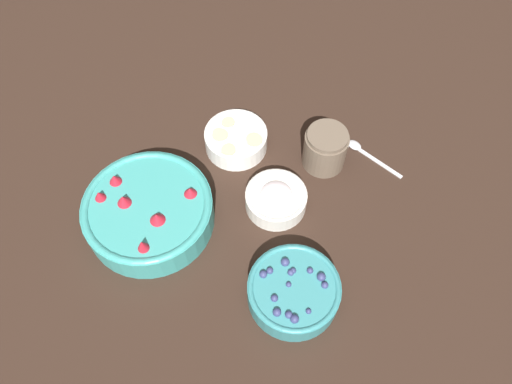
# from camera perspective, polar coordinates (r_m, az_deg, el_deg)

# --- Properties ---
(ground_plane) EXTENTS (4.00, 4.00, 0.00)m
(ground_plane) POSITION_cam_1_polar(r_m,az_deg,el_deg) (1.02, -1.97, 0.38)
(ground_plane) COLOR black
(bowl_strawberries) EXTENTS (0.25, 0.25, 0.08)m
(bowl_strawberries) POSITION_cam_1_polar(r_m,az_deg,el_deg) (0.97, -12.20, -2.10)
(bowl_strawberries) COLOR teal
(bowl_strawberries) RESTS_ON ground_plane
(bowl_blueberries) EXTENTS (0.16, 0.16, 0.06)m
(bowl_blueberries) POSITION_cam_1_polar(r_m,az_deg,el_deg) (0.90, 4.33, -11.18)
(bowl_blueberries) COLOR teal
(bowl_blueberries) RESTS_ON ground_plane
(bowl_bananas) EXTENTS (0.13, 0.13, 0.05)m
(bowl_bananas) POSITION_cam_1_polar(r_m,az_deg,el_deg) (1.06, -2.30, 6.14)
(bowl_bananas) COLOR white
(bowl_bananas) RESTS_ON ground_plane
(bowl_cream) EXTENTS (0.12, 0.12, 0.05)m
(bowl_cream) POSITION_cam_1_polar(r_m,az_deg,el_deg) (0.98, 2.31, -0.71)
(bowl_cream) COLOR silver
(bowl_cream) RESTS_ON ground_plane
(jar_chocolate) EXTENTS (0.09, 0.09, 0.09)m
(jar_chocolate) POSITION_cam_1_polar(r_m,az_deg,el_deg) (1.04, 7.90, 4.85)
(jar_chocolate) COLOR brown
(jar_chocolate) RESTS_ON ground_plane
(spoon) EXTENTS (0.12, 0.09, 0.01)m
(spoon) POSITION_cam_1_polar(r_m,az_deg,el_deg) (1.09, 12.25, 4.51)
(spoon) COLOR silver
(spoon) RESTS_ON ground_plane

